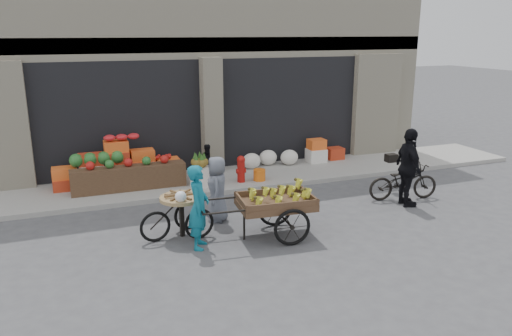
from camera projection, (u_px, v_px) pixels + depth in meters
name	position (u px, v px, depth m)	size (l,w,h in m)	color
ground	(284.00, 238.00, 9.88)	(80.00, 80.00, 0.00)	#424244
sidewalk	(222.00, 180.00, 13.55)	(18.00, 2.20, 0.12)	gray
building	(184.00, 50.00, 16.21)	(14.00, 6.45, 7.00)	beige
fruit_display	(126.00, 164.00, 12.78)	(3.10, 1.12, 1.24)	#B43219
pineapple_bin	(200.00, 176.00, 12.76)	(0.52, 0.52, 0.50)	silver
fire_hydrant	(241.00, 168.00, 13.06)	(0.22, 0.22, 0.71)	#A5140F
orange_bucket	(259.00, 175.00, 13.25)	(0.32, 0.32, 0.30)	orange
right_bay_goods	(300.00, 154.00, 14.91)	(3.35, 0.60, 0.70)	silver
seated_person	(208.00, 161.00, 13.38)	(0.45, 0.35, 0.93)	black
banana_cart	(273.00, 200.00, 9.77)	(2.56, 1.23, 1.04)	brown
vendor_woman	(199.00, 207.00, 9.26)	(0.59, 0.39, 1.61)	#0F6277
tricycle_cart	(181.00, 209.00, 9.83)	(1.46, 0.96, 0.95)	#9E7F51
vendor_grey	(217.00, 189.00, 10.63)	(0.69, 0.45, 1.42)	slate
bicycle	(403.00, 181.00, 12.06)	(0.60, 1.72, 0.90)	black
cyclist	(408.00, 168.00, 11.50)	(1.08, 0.45, 1.84)	black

